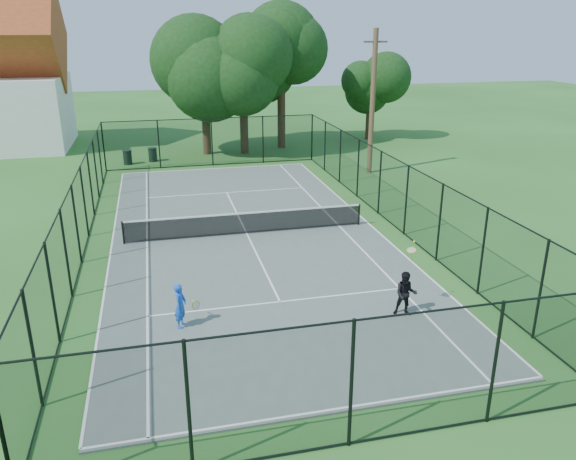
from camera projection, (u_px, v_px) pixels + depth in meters
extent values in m
plane|color=#26541D|center=(247.00, 235.00, 23.70)|extent=(120.00, 120.00, 0.00)
cube|color=#515F57|center=(247.00, 234.00, 23.69)|extent=(11.00, 24.00, 0.06)
cylinder|color=black|center=(123.00, 233.00, 22.43)|extent=(0.08, 0.08, 0.95)
cylinder|color=black|center=(359.00, 214.00, 24.61)|extent=(0.08, 0.08, 0.95)
cube|color=black|center=(247.00, 223.00, 23.52)|extent=(10.00, 0.03, 0.88)
cube|color=white|center=(246.00, 213.00, 23.37)|extent=(10.00, 0.05, 0.06)
cylinder|color=#332114|center=(206.00, 129.00, 38.28)|extent=(0.56, 0.56, 3.41)
sphere|color=black|center=(204.00, 80.00, 37.17)|extent=(6.16, 6.16, 6.16)
cylinder|color=#332114|center=(244.00, 126.00, 38.52)|extent=(0.56, 0.56, 3.67)
sphere|color=black|center=(243.00, 74.00, 37.33)|extent=(6.57, 6.57, 6.57)
cylinder|color=#332114|center=(281.00, 118.00, 40.21)|extent=(0.56, 0.56, 4.19)
sphere|color=black|center=(281.00, 64.00, 38.93)|extent=(6.65, 6.65, 6.65)
cylinder|color=#332114|center=(369.00, 123.00, 43.59)|extent=(0.56, 0.56, 2.46)
sphere|color=black|center=(371.00, 93.00, 42.80)|extent=(4.30, 4.30, 4.30)
cylinder|color=black|center=(128.00, 158.00, 35.71)|extent=(0.54, 0.54, 0.87)
cylinder|color=black|center=(127.00, 151.00, 35.56)|extent=(0.58, 0.58, 0.05)
cylinder|color=black|center=(153.00, 155.00, 36.53)|extent=(0.54, 0.54, 0.84)
cylinder|color=black|center=(152.00, 148.00, 36.38)|extent=(0.58, 0.58, 0.05)
cylinder|color=#4C3823|center=(372.00, 103.00, 32.48)|extent=(0.30, 0.30, 8.24)
cube|color=#4C3823|center=(376.00, 42.00, 31.33)|extent=(1.40, 0.10, 0.10)
imported|color=blue|center=(180.00, 305.00, 16.15)|extent=(0.49, 0.58, 1.36)
torus|color=gold|center=(196.00, 305.00, 16.43)|extent=(0.27, 0.18, 0.29)
cylinder|color=silver|center=(196.00, 305.00, 16.43)|extent=(0.23, 0.15, 0.25)
imported|color=black|center=(406.00, 294.00, 16.81)|extent=(0.82, 0.74, 1.39)
torus|color=gold|center=(411.00, 250.00, 16.76)|extent=(0.30, 0.28, 0.14)
cylinder|color=silver|center=(411.00, 250.00, 16.76)|extent=(0.26, 0.24, 0.11)
sphere|color=#CCE526|center=(414.00, 242.00, 16.92)|extent=(0.07, 0.07, 0.07)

